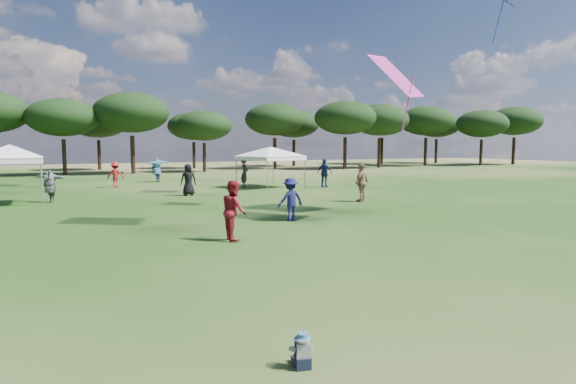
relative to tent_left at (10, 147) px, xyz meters
name	(u,v)px	position (x,y,z in m)	size (l,w,h in m)	color
tree_line	(118,117)	(7.20, 24.96, 2.77)	(108.78, 17.63, 7.77)	black
tent_left	(10,147)	(0.00, 0.00, 0.00)	(5.38, 5.38, 3.08)	gray
tent_right	(270,149)	(14.29, 3.25, -0.16)	(6.43, 6.43, 2.91)	gray
toddler	(302,352)	(4.89, -20.14, -2.45)	(0.33, 0.36, 0.45)	black
festival_crowd	(76,183)	(2.72, 0.16, -1.77)	(29.05, 24.14, 1.92)	white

